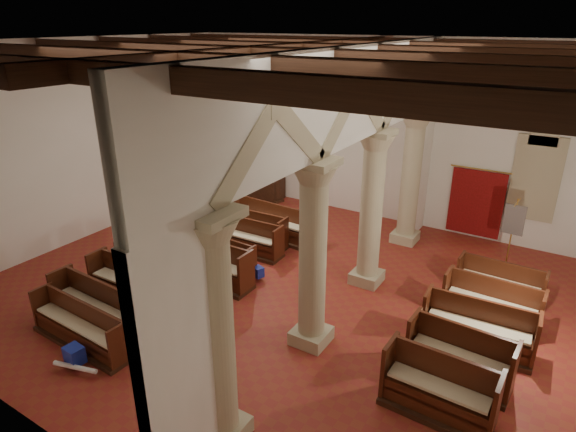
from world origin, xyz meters
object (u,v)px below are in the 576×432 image
Objects in this scene: lectern at (276,190)px; nave_pew_0 at (81,331)px; processional_banner at (508,252)px; aisle_pew_0 at (438,395)px; pipe_organ at (258,162)px.

nave_pew_0 is (1.24, -9.48, -0.16)m from lectern.
processional_banner is 5.77m from aisle_pew_0.
lectern is at bearing -10.32° from pipe_organ.
aisle_pew_0 is (6.98, 2.04, 0.07)m from nave_pew_0.
nave_pew_0 is 7.27m from aisle_pew_0.
processional_banner is (8.39, -1.68, 0.30)m from lectern.
pipe_organ is 1.94× the size of processional_banner.
pipe_organ reaches higher than processional_banner.
lectern is 0.60× the size of aisle_pew_0.
nave_pew_0 is at bearing -161.98° from aisle_pew_0.
pipe_organ is 9.55m from processional_banner.
nave_pew_0 is 1.40× the size of aisle_pew_0.
nave_pew_0 is at bearing -77.19° from pipe_organ.
aisle_pew_0 is (-0.17, -5.76, -0.39)m from processional_banner.
pipe_organ is at bearing 104.65° from nave_pew_0.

